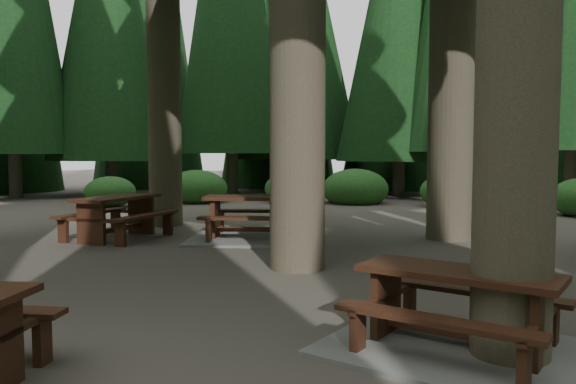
% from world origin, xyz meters
% --- Properties ---
extents(ground, '(80.00, 80.00, 0.00)m').
position_xyz_m(ground, '(0.00, 0.00, 0.00)').
color(ground, '#504741').
rests_on(ground, ground).
extents(picnic_table_a, '(2.46, 2.15, 0.74)m').
position_xyz_m(picnic_table_a, '(3.57, -2.50, 0.25)').
color(picnic_table_a, gray).
rests_on(picnic_table_a, ground).
extents(picnic_table_b, '(1.80, 2.16, 0.88)m').
position_xyz_m(picnic_table_b, '(-3.74, 1.32, 0.58)').
color(picnic_table_b, '#35190F').
rests_on(picnic_table_b, ground).
extents(picnic_table_c, '(3.23, 2.98, 0.89)m').
position_xyz_m(picnic_table_c, '(-1.15, 2.45, 0.32)').
color(picnic_table_c, gray).
rests_on(picnic_table_c, ground).
extents(shrub_ring, '(23.86, 24.64, 1.49)m').
position_xyz_m(shrub_ring, '(0.70, 0.75, 0.40)').
color(shrub_ring, '#225B1F').
rests_on(shrub_ring, ground).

